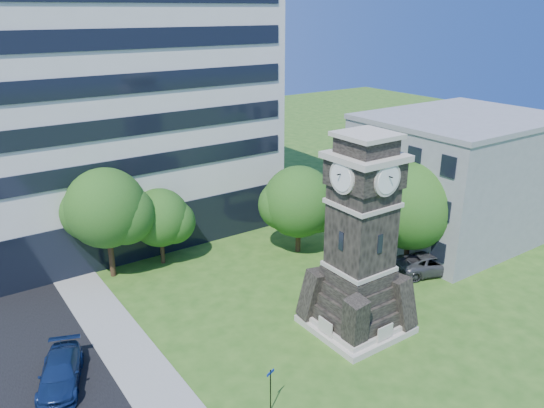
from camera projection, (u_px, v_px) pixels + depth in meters
ground at (340, 360)px, 29.71m from camera, size 160.00×160.00×0.00m
sidewalk at (145, 375)px, 28.46m from camera, size 3.00×70.00×0.06m
clock_tower at (360, 249)px, 31.03m from camera, size 5.40×5.40×12.22m
office_tall at (105, 65)px, 42.98m from camera, size 26.20×15.11×28.60m
office_low at (457, 176)px, 44.78m from camera, size 15.20×12.20×10.40m
car_street_north at (60, 373)px, 27.58m from camera, size 3.64×5.28×1.42m
car_east_lot at (432, 263)px, 39.38m from camera, size 6.13×4.38×1.55m
park_bench at (364, 329)px, 31.71m from camera, size 1.95×0.52×1.01m
street_sign at (270, 385)px, 25.50m from camera, size 0.57×0.06×2.36m
tree_nw at (107, 211)px, 37.41m from camera, size 6.29×5.72×8.21m
tree_nc at (161, 219)px, 39.92m from camera, size 4.88×4.44×5.99m
tree_ne at (300, 203)px, 41.73m from camera, size 6.26×5.69×7.13m
tree_east at (412, 208)px, 39.73m from camera, size 7.35×6.68×8.04m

